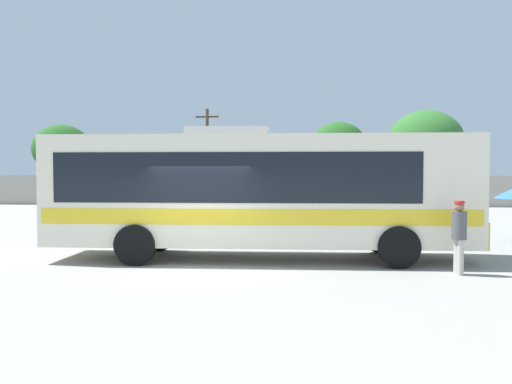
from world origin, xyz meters
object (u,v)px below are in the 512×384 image
Objects in this scene: parked_car_third_black at (277,198)px; roadside_tree_left at (62,149)px; utility_pole_near at (207,154)px; roadside_tree_midleft at (177,155)px; parked_car_leftmost_grey at (96,196)px; attendant_by_bus_door at (459,233)px; parked_car_second_red at (187,197)px; coach_bus_cream_yellow at (255,189)px; roadside_tree_right at (426,142)px; roadside_tree_midright at (339,145)px.

roadside_tree_left reaches higher than parked_car_third_black.
parked_car_third_black is 9.20m from utility_pole_near.
parked_car_leftmost_grey is at bearing -121.27° from roadside_tree_midleft.
attendant_by_bus_door is 0.39× the size of parked_car_second_red.
utility_pole_near is (6.17, 6.52, 2.97)m from parked_car_leftmost_grey.
coach_bus_cream_yellow is 1.59× the size of roadside_tree_right.
roadside_tree_midleft is at bearing 141.57° from parked_car_third_black.
roadside_tree_midright is at bearing 18.39° from roadside_tree_midleft.
parked_car_third_black is at bearing -49.03° from utility_pole_near.
attendant_by_bus_door is at bearing -88.85° from roadside_tree_midright.
parked_car_third_black is at bearing -0.23° from parked_car_leftmost_grey.
attendant_by_bus_door is 30.17m from roadside_tree_midleft.
parked_car_third_black is (-0.32, 18.80, -1.12)m from coach_bus_cream_yellow.
roadside_tree_midleft is at bearing 116.10° from attendant_by_bus_door.
parked_car_leftmost_grey is 1.06× the size of parked_car_second_red.
parked_car_leftmost_grey is at bearing 173.91° from parked_car_second_red.
parked_car_third_black is (5.70, 0.61, -0.04)m from parked_car_second_red.
parked_car_third_black is 0.86× the size of roadside_tree_midleft.
attendant_by_bus_door is 31.39m from roadside_tree_midright.
roadside_tree_right reaches higher than attendant_by_bus_door.
parked_car_second_red is at bearing -132.58° from roadside_tree_midright.
attendant_by_bus_door is at bearing -63.90° from roadside_tree_midleft.
parked_car_second_red is 0.66× the size of roadside_tree_midright.
attendant_by_bus_door is 0.37× the size of parked_car_leftmost_grey.
roadside_tree_right is at bearing 78.60° from attendant_by_bus_door.
parked_car_third_black is 10.66m from roadside_tree_midleft.
utility_pole_near is at bearing 111.83° from attendant_by_bus_door.
coach_bus_cream_yellow is at bearing -89.01° from parked_car_third_black.
coach_bus_cream_yellow is at bearing -111.56° from roadside_tree_right.
parked_car_third_black is 0.73× the size of roadside_tree_left.
parked_car_third_black is 0.64× the size of utility_pole_near.
parked_car_leftmost_grey is at bearing -147.39° from roadside_tree_midright.
coach_bus_cream_yellow is 32.44m from roadside_tree_left.
roadside_tree_left is (-23.12, 28.52, 3.30)m from attendant_by_bus_door.
utility_pole_near is at bearing 130.97° from parked_car_third_black.
roadside_tree_left is (-17.94, 7.91, 3.49)m from parked_car_third_black.
coach_bus_cream_yellow is 29.19m from roadside_tree_right.
attendant_by_bus_door is at bearing -61.43° from parked_car_second_red.
parked_car_second_red reaches higher than parked_car_third_black.
roadside_tree_left is at bearing 171.18° from roadside_tree_midleft.
parked_car_second_red is 5.74m from parked_car_third_black.
parked_car_leftmost_grey is at bearing -160.35° from roadside_tree_right.
roadside_tree_left is (-12.23, 1.35, 0.48)m from utility_pole_near.
parked_car_second_red is (-10.89, 20.00, -0.16)m from attendant_by_bus_door.
roadside_tree_left is 10.04m from roadside_tree_midleft.
parked_car_second_red is 0.60× the size of utility_pole_near.
roadside_tree_midleft is at bearing -174.47° from roadside_tree_right.
roadside_tree_right is at bearing 5.53° from roadside_tree_midleft.
parked_car_second_red is 0.94× the size of parked_car_third_black.
utility_pole_near reaches higher than parked_car_leftmost_grey.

